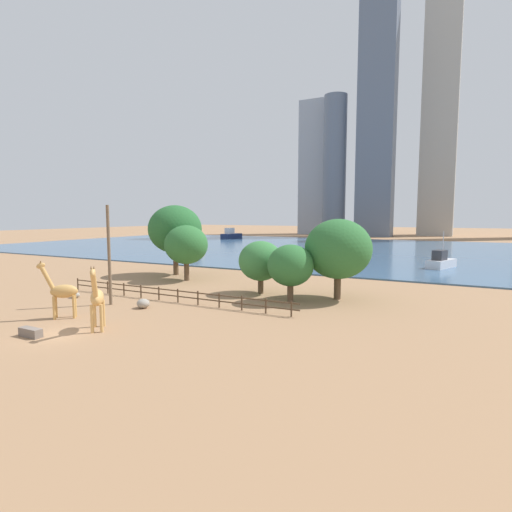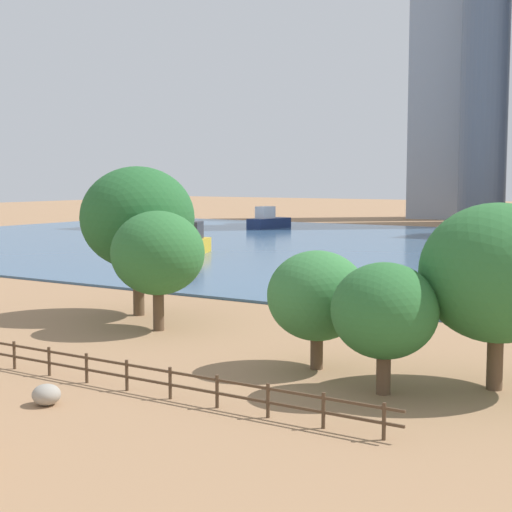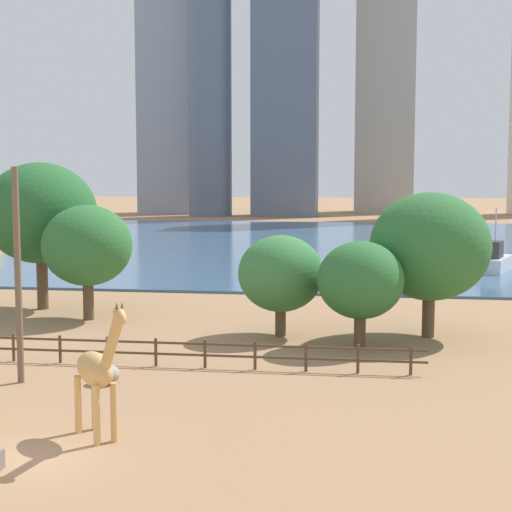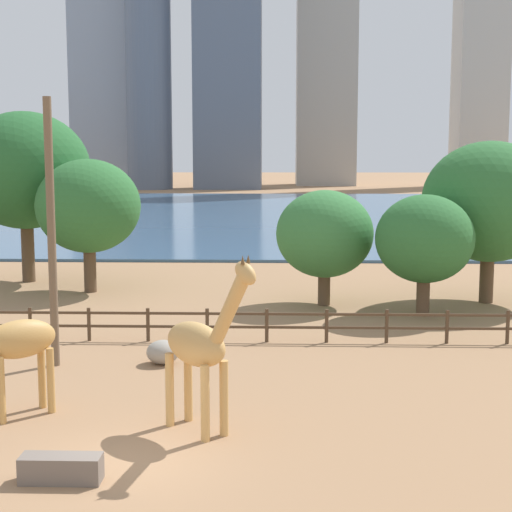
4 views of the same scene
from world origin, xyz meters
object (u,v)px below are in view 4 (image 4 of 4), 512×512
(giraffe_companion, at_px, (14,339))
(boat_ferry, at_px, (491,226))
(tree_right_tall, at_px, (25,171))
(boulder_near_fence, at_px, (163,352))
(tree_left_large, at_px, (88,206))
(tree_center_broad, at_px, (490,202))
(utility_pole, at_px, (51,234))
(tree_right_small, at_px, (425,239))
(tree_left_small, at_px, (325,234))
(feeding_trough, at_px, (61,469))
(giraffe_tall, at_px, (201,345))

(giraffe_companion, xyz_separation_m, boat_ferry, (25.17, 46.05, -1.05))
(tree_right_tall, bearing_deg, boulder_near_fence, -59.37)
(boulder_near_fence, distance_m, tree_right_tall, 20.85)
(tree_left_large, distance_m, tree_center_broad, 20.14)
(utility_pole, distance_m, tree_left_large, 14.46)
(giraffe_companion, relative_size, tree_center_broad, 0.60)
(giraffe_companion, height_order, tree_right_small, tree_right_small)
(utility_pole, bearing_deg, boulder_near_fence, 4.65)
(giraffe_companion, height_order, tree_center_broad, tree_center_broad)
(utility_pole, distance_m, boat_ferry, 48.27)
(boulder_near_fence, relative_size, boat_ferry, 0.17)
(giraffe_companion, bearing_deg, tree_left_large, -124.22)
(boat_ferry, bearing_deg, tree_center_broad, -176.05)
(giraffe_companion, height_order, tree_left_small, tree_left_small)
(utility_pole, xyz_separation_m, tree_left_small, (9.82, 11.09, -1.12))
(giraffe_companion, xyz_separation_m, tree_right_small, (13.69, 14.08, 1.26))
(tree_center_broad, bearing_deg, boat_ferry, 74.76)
(tree_right_small, bearing_deg, tree_left_large, 161.48)
(boulder_near_fence, relative_size, feeding_trough, 0.63)
(feeding_trough, distance_m, tree_left_large, 24.72)
(tree_center_broad, bearing_deg, giraffe_companion, -135.13)
(giraffe_tall, relative_size, boulder_near_fence, 4.31)
(giraffe_companion, bearing_deg, tree_right_tall, -114.99)
(tree_center_broad, relative_size, tree_right_tall, 0.82)
(utility_pole, xyz_separation_m, feeding_trough, (2.85, -9.53, -4.25))
(tree_center_broad, bearing_deg, boulder_near_fence, -140.39)
(utility_pole, height_order, boulder_near_fence, utility_pole)
(giraffe_companion, distance_m, feeding_trough, 5.24)
(feeding_trough, bearing_deg, tree_right_small, 58.43)
(tree_center_broad, bearing_deg, tree_right_tall, 167.15)
(boat_ferry, bearing_deg, boulder_near_fence, 170.71)
(giraffe_companion, xyz_separation_m, tree_right_tall, (-6.98, 22.79, 4.07))
(giraffe_tall, xyz_separation_m, boat_ferry, (19.95, 47.14, -1.19))
(boulder_near_fence, distance_m, tree_left_small, 12.79)
(giraffe_companion, xyz_separation_m, tree_left_small, (9.38, 16.36, 1.24))
(giraffe_tall, height_order, boat_ferry, boat_ferry)
(tree_left_small, bearing_deg, tree_center_broad, 6.36)
(feeding_trough, bearing_deg, boat_ferry, 65.66)
(giraffe_tall, relative_size, giraffe_companion, 1.04)
(tree_center_broad, height_order, tree_right_small, tree_center_broad)
(giraffe_companion, xyz_separation_m, utility_pole, (-0.44, 5.28, 2.36))
(utility_pole, height_order, boat_ferry, utility_pole)
(utility_pole, xyz_separation_m, boulder_near_fence, (3.65, 0.30, -4.13))
(giraffe_tall, xyz_separation_m, tree_left_small, (4.16, 17.45, 1.09))
(boulder_near_fence, relative_size, tree_left_small, 0.20)
(giraffe_tall, height_order, giraffe_companion, giraffe_tall)
(utility_pole, xyz_separation_m, tree_center_broad, (17.76, 11.97, 0.37))
(giraffe_tall, relative_size, utility_pole, 0.53)
(tree_center_broad, bearing_deg, tree_left_small, -173.64)
(giraffe_tall, xyz_separation_m, giraffe_companion, (-5.22, 1.09, -0.14))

